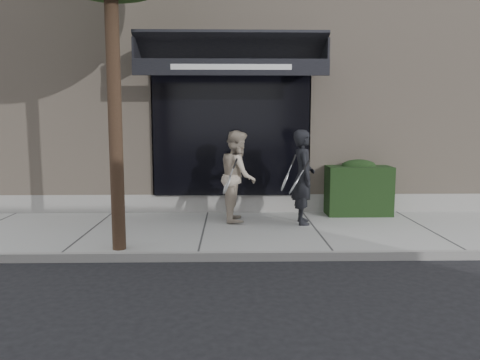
{
  "coord_description": "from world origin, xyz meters",
  "views": [
    {
      "loc": [
        -1.53,
        -8.2,
        2.04
      ],
      "look_at": [
        -1.34,
        0.6,
        0.92
      ],
      "focal_mm": 35.0,
      "sensor_mm": 36.0,
      "label": 1
    }
  ],
  "objects": [
    {
      "name": "curb",
      "position": [
        0.0,
        -1.55,
        0.07
      ],
      "size": [
        20.0,
        0.1,
        0.14
      ],
      "primitive_type": "cube",
      "color": "gray",
      "rests_on": "ground"
    },
    {
      "name": "pedestrian_front",
      "position": [
        -0.17,
        0.4,
        1.0
      ],
      "size": [
        0.69,
        0.78,
        1.76
      ],
      "color": "black",
      "rests_on": "sidewalk"
    },
    {
      "name": "building_facade",
      "position": [
        -0.01,
        4.96,
        2.74
      ],
      "size": [
        14.3,
        8.04,
        5.64
      ],
      "color": "tan",
      "rests_on": "ground"
    },
    {
      "name": "pedestrian_back",
      "position": [
        -1.37,
        0.69,
        0.99
      ],
      "size": [
        0.66,
        0.92,
        1.74
      ],
      "color": "#B5A591",
      "rests_on": "sidewalk"
    },
    {
      "name": "ground",
      "position": [
        0.0,
        0.0,
        0.0
      ],
      "size": [
        80.0,
        80.0,
        0.0
      ],
      "primitive_type": "plane",
      "color": "black",
      "rests_on": "ground"
    },
    {
      "name": "hedge",
      "position": [
        1.1,
        1.25,
        0.66
      ],
      "size": [
        1.3,
        0.7,
        1.14
      ],
      "color": "black",
      "rests_on": "sidewalk"
    },
    {
      "name": "sidewalk",
      "position": [
        0.0,
        0.0,
        0.06
      ],
      "size": [
        20.0,
        3.0,
        0.12
      ],
      "primitive_type": "cube",
      "color": "#A5A59F",
      "rests_on": "ground"
    }
  ]
}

